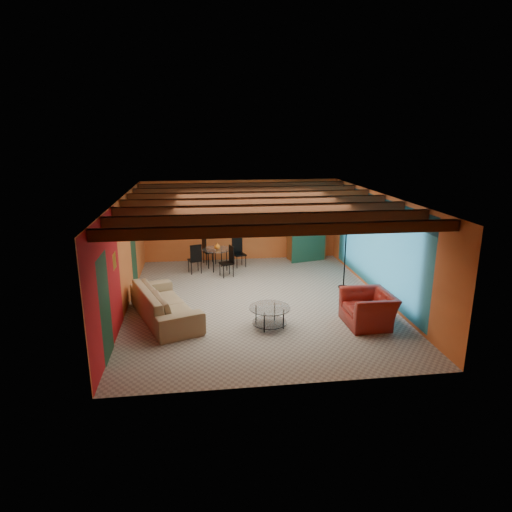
{
  "coord_description": "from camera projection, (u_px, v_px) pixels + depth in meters",
  "views": [
    {
      "loc": [
        -1.43,
        -10.65,
        4.19
      ],
      "look_at": [
        0.0,
        0.2,
        1.15
      ],
      "focal_mm": 31.16,
      "sensor_mm": 36.0,
      "label": 1
    }
  ],
  "objects": [
    {
      "name": "armoire",
      "position": [
        307.0,
        229.0,
        15.01
      ],
      "size": [
        1.3,
        0.86,
        2.1
      ],
      "primitive_type": "cube",
      "rotation": [
        0.0,
        0.0,
        0.25
      ],
      "color": "brown",
      "rests_on": "ground"
    },
    {
      "name": "sofa",
      "position": [
        165.0,
        303.0,
        10.28
      ],
      "size": [
        1.86,
        2.8,
        0.76
      ],
      "primitive_type": "imported",
      "rotation": [
        0.0,
        0.0,
        1.92
      ],
      "color": "#8F7C5C",
      "rests_on": "ground"
    },
    {
      "name": "room",
      "position": [
        256.0,
        210.0,
        10.95
      ],
      "size": [
        6.52,
        8.01,
        2.71
      ],
      "color": "gray",
      "rests_on": "ground"
    },
    {
      "name": "ceiling_fan",
      "position": [
        257.0,
        211.0,
        10.84
      ],
      "size": [
        1.5,
        1.5,
        0.44
      ],
      "primitive_type": null,
      "color": "#472614",
      "rests_on": "ceiling"
    },
    {
      "name": "floor_lamp",
      "position": [
        345.0,
        256.0,
        12.24
      ],
      "size": [
        0.46,
        0.46,
        1.81
      ],
      "primitive_type": null,
      "rotation": [
        0.0,
        0.0,
        0.31
      ],
      "color": "black",
      "rests_on": "ground"
    },
    {
      "name": "painting",
      "position": [
        214.0,
        212.0,
        14.7
      ],
      "size": [
        1.05,
        0.03,
        0.65
      ],
      "primitive_type": "cube",
      "color": "black",
      "rests_on": "wall_back"
    },
    {
      "name": "potted_plant",
      "position": [
        308.0,
        191.0,
        14.66
      ],
      "size": [
        0.53,
        0.49,
        0.49
      ],
      "primitive_type": "imported",
      "rotation": [
        0.0,
        0.0,
        -0.27
      ],
      "color": "#26661E",
      "rests_on": "armoire"
    },
    {
      "name": "dining_table",
      "position": [
        217.0,
        255.0,
        13.97
      ],
      "size": [
        2.29,
        2.29,
        0.94
      ],
      "primitive_type": null,
      "rotation": [
        0.0,
        0.0,
        0.32
      ],
      "color": "white",
      "rests_on": "ground"
    },
    {
      "name": "coffee_table",
      "position": [
        270.0,
        317.0,
        9.89
      ],
      "size": [
        1.13,
        1.13,
        0.47
      ],
      "primitive_type": null,
      "rotation": [
        0.0,
        0.0,
        0.27
      ],
      "color": "white",
      "rests_on": "ground"
    },
    {
      "name": "armchair",
      "position": [
        368.0,
        309.0,
        9.98
      ],
      "size": [
        1.04,
        1.18,
        0.75
      ],
      "primitive_type": "imported",
      "rotation": [
        0.0,
        0.0,
        -1.54
      ],
      "color": "maroon",
      "rests_on": "ground"
    },
    {
      "name": "vase",
      "position": [
        217.0,
        238.0,
        13.82
      ],
      "size": [
        0.21,
        0.21,
        0.19
      ],
      "primitive_type": "imported",
      "rotation": [
        0.0,
        0.0,
        -0.12
      ],
      "color": "orange",
      "rests_on": "dining_table"
    }
  ]
}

